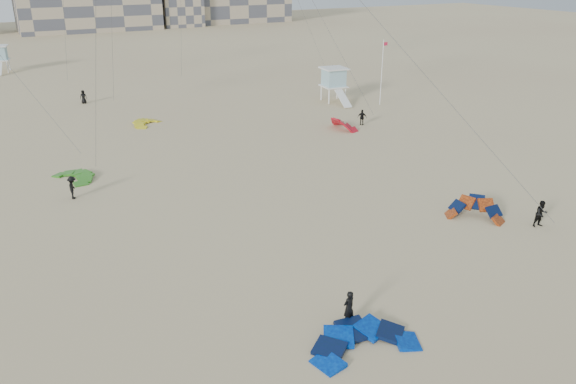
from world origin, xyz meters
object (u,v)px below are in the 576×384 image
kite_ground_blue (363,346)px  kite_ground_orange (474,218)px  kitesurfer_main (349,308)px  lifeguard_tower_near (334,85)px

kite_ground_blue → kite_ground_orange: bearing=33.8°
kite_ground_blue → kitesurfer_main: kitesurfer_main is taller
kitesurfer_main → lifeguard_tower_near: bearing=-132.6°
kite_ground_orange → kitesurfer_main: (-13.63, -5.82, 0.86)m
kite_ground_orange → kitesurfer_main: 14.85m
kite_ground_orange → lifeguard_tower_near: bearing=121.7°
kite_ground_blue → kite_ground_orange: size_ratio=1.37×
kite_ground_blue → kitesurfer_main: bearing=84.4°
kite_ground_orange → kitesurfer_main: kitesurfer_main is taller
kite_ground_blue → lifeguard_tower_near: 46.16m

